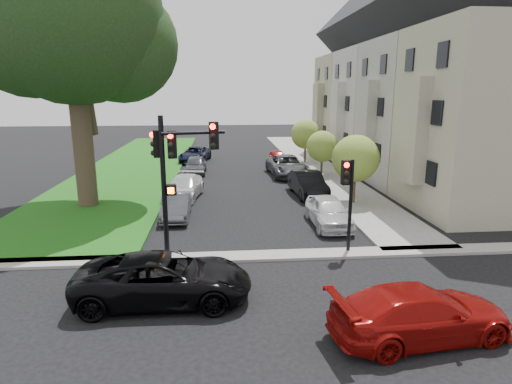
{
  "coord_description": "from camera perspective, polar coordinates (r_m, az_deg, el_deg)",
  "views": [
    {
      "loc": [
        -1.62,
        -14.08,
        6.57
      ],
      "look_at": [
        0.0,
        5.0,
        2.0
      ],
      "focal_mm": 30.0,
      "sensor_mm": 36.0,
      "label": 1
    }
  ],
  "objects": [
    {
      "name": "car_parked_6",
      "position": [
        26.93,
        -9.57,
        0.62
      ],
      "size": [
        2.63,
        5.0,
        1.38
      ],
      "primitive_type": "imported",
      "rotation": [
        0.0,
        0.0,
        -0.15
      ],
      "color": "silver",
      "rests_on": "ground"
    },
    {
      "name": "ground",
      "position": [
        15.62,
        1.59,
        -11.45
      ],
      "size": [
        140.0,
        140.0,
        0.0
      ],
      "primitive_type": "plane",
      "color": "black",
      "rests_on": "ground"
    },
    {
      "name": "car_parked_3",
      "position": [
        38.93,
        2.82,
        4.63
      ],
      "size": [
        1.66,
        3.8,
        1.27
      ],
      "primitive_type": "imported",
      "rotation": [
        0.0,
        0.0,
        -0.04
      ],
      "color": "maroon",
      "rests_on": "ground"
    },
    {
      "name": "car_parked_2",
      "position": [
        33.67,
        4.17,
        3.51
      ],
      "size": [
        2.98,
        5.89,
        1.6
      ],
      "primitive_type": "imported",
      "rotation": [
        0.0,
        0.0,
        0.06
      ],
      "color": "#3F4247",
      "rests_on": "ground"
    },
    {
      "name": "small_tree_b",
      "position": [
        33.28,
        8.82,
        6.03
      ],
      "size": [
        2.39,
        2.39,
        3.58
      ],
      "color": "#503924",
      "rests_on": "ground"
    },
    {
      "name": "car_parked_5",
      "position": [
        22.8,
        -10.57,
        -1.88
      ],
      "size": [
        1.38,
        3.92,
        1.29
      ],
      "primitive_type": "imported",
      "rotation": [
        0.0,
        0.0,
        0.0
      ],
      "color": "#3F4247",
      "rests_on": "ground"
    },
    {
      "name": "house_c",
      "position": [
        39.67,
        16.37,
        13.42
      ],
      "size": [
        7.7,
        7.55,
        15.97
      ],
      "color": "silver",
      "rests_on": "ground"
    },
    {
      "name": "house_b",
      "position": [
        32.76,
        21.15,
        13.18
      ],
      "size": [
        7.7,
        7.55,
        15.97
      ],
      "color": "#ADA696",
      "rests_on": "ground"
    },
    {
      "name": "eucalyptus",
      "position": [
        26.15,
        -23.62,
        21.02
      ],
      "size": [
        10.86,
        9.85,
        15.38
      ],
      "color": "#503924",
      "rests_on": "ground"
    },
    {
      "name": "small_tree_c",
      "position": [
        39.56,
        6.63,
        7.66
      ],
      "size": [
        2.67,
        2.67,
        4.01
      ],
      "color": "#503924",
      "rests_on": "ground"
    },
    {
      "name": "car_parked_8",
      "position": [
        40.76,
        -8.13,
        5.0
      ],
      "size": [
        3.12,
        5.36,
        1.4
      ],
      "primitive_type": "imported",
      "rotation": [
        0.0,
        0.0,
        -0.16
      ],
      "color": "black",
      "rests_on": "ground"
    },
    {
      "name": "traffic_signal_main",
      "position": [
        16.63,
        -10.8,
        3.95
      ],
      "size": [
        2.77,
        0.78,
        5.66
      ],
      "color": "black",
      "rests_on": "ground"
    },
    {
      "name": "small_tree_a",
      "position": [
        25.46,
        13.14,
        4.38
      ],
      "size": [
        2.73,
        2.73,
        4.1
      ],
      "color": "#503924",
      "rests_on": "ground"
    },
    {
      "name": "car_parked_1",
      "position": [
        27.3,
        6.91,
        1.07
      ],
      "size": [
        1.94,
        4.83,
        1.56
      ],
      "primitive_type": "imported",
      "rotation": [
        0.0,
        0.0,
        0.06
      ],
      "color": "black",
      "rests_on": "ground"
    },
    {
      "name": "car_parked_7",
      "position": [
        34.78,
        -8.09,
        3.57
      ],
      "size": [
        1.74,
        4.16,
        1.41
      ],
      "primitive_type": "imported",
      "rotation": [
        0.0,
        0.0,
        -0.02
      ],
      "color": "#3F4247",
      "rests_on": "ground"
    },
    {
      "name": "grass_strip",
      "position": [
        39.33,
        -15.63,
        3.39
      ],
      "size": [
        8.0,
        44.0,
        0.12
      ],
      "primitive_type": "cube",
      "color": "#1F5A15",
      "rests_on": "ground"
    },
    {
      "name": "car_parked_0",
      "position": [
        21.45,
        9.64,
        -2.56
      ],
      "size": [
        1.76,
        4.32,
        1.47
      ],
      "primitive_type": "imported",
      "rotation": [
        0.0,
        0.0,
        0.0
      ],
      "color": "silver",
      "rests_on": "ground"
    },
    {
      "name": "sidewalk_cross",
      "position": [
        17.43,
        0.85,
        -8.52
      ],
      "size": [
        60.0,
        1.0,
        0.12
      ],
      "primitive_type": "cube",
      "color": "slate",
      "rests_on": "ground"
    },
    {
      "name": "house_d",
      "position": [
        46.75,
        13.02,
        13.53
      ],
      "size": [
        7.7,
        7.55,
        15.97
      ],
      "color": "gray",
      "rests_on": "ground"
    },
    {
      "name": "car_cross_far",
      "position": [
        12.75,
        21.07,
        -14.81
      ],
      "size": [
        5.24,
        2.71,
        1.45
      ],
      "primitive_type": "imported",
      "rotation": [
        0.0,
        0.0,
        1.71
      ],
      "color": "maroon",
      "rests_on": "ground"
    },
    {
      "name": "car_cross_near",
      "position": [
        14.1,
        -12.15,
        -11.2
      ],
      "size": [
        5.53,
        2.56,
        1.53
      ],
      "primitive_type": "imported",
      "rotation": [
        0.0,
        0.0,
        1.57
      ],
      "color": "black",
      "rests_on": "ground"
    },
    {
      "name": "house_a",
      "position": [
        26.19,
        28.38,
        12.65
      ],
      "size": [
        7.7,
        7.55,
        15.97
      ],
      "color": "gray",
      "rests_on": "ground"
    },
    {
      "name": "traffic_signal_secondary",
      "position": [
        17.48,
        12.16,
        0.4
      ],
      "size": [
        0.51,
        0.41,
        3.9
      ],
      "color": "black",
      "rests_on": "ground"
    },
    {
      "name": "sidewalk_right",
      "position": [
        39.53,
        7.45,
        3.82
      ],
      "size": [
        3.5,
        44.0,
        0.12
      ],
      "primitive_type": "cube",
      "color": "slate",
      "rests_on": "ground"
    }
  ]
}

